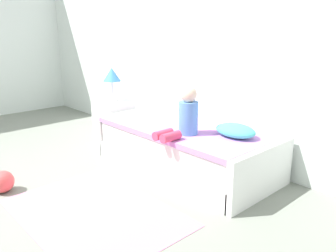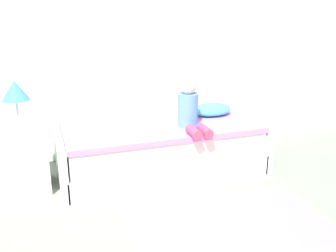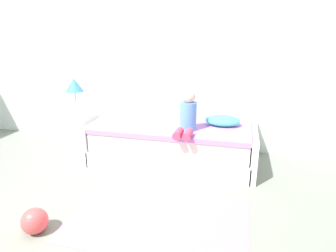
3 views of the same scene
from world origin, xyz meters
TOP-DOWN VIEW (x-y plane):
  - wall_rear at (0.00, 2.60)m, footprint 7.20×0.10m
  - bed at (0.57, 2.00)m, footprint 2.11×1.00m
  - nightstand at (-0.78, 1.96)m, footprint 0.44×0.44m
  - table_lamp at (-0.78, 1.96)m, footprint 0.24×0.24m
  - child_figure at (0.80, 1.77)m, footprint 0.20×0.51m
  - pillow at (1.20, 2.10)m, footprint 0.44×0.30m
  - toy_ball at (-0.20, 0.25)m, footprint 0.22×0.22m
  - area_rug at (0.76, 0.70)m, footprint 1.60×1.10m

SIDE VIEW (x-z plane):
  - area_rug at x=0.76m, z-range 0.00..0.01m
  - toy_ball at x=-0.20m, z-range 0.00..0.22m
  - bed at x=0.57m, z-range 0.00..0.50m
  - nightstand at x=-0.78m, z-range 0.00..0.60m
  - pillow at x=1.20m, z-range 0.50..0.63m
  - child_figure at x=0.80m, z-range 0.45..0.96m
  - table_lamp at x=-0.78m, z-range 0.71..1.16m
  - wall_rear at x=0.00m, z-range 0.00..2.90m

